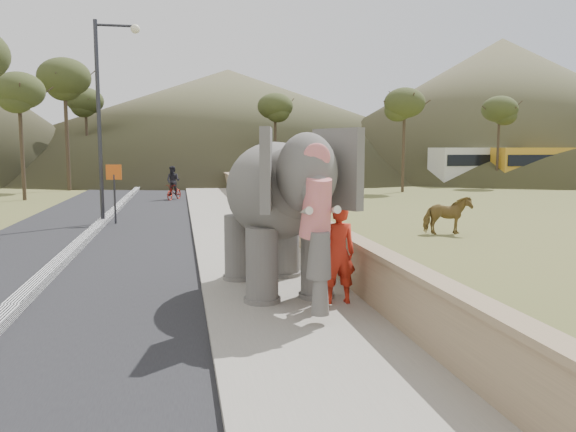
# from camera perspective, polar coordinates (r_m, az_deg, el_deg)

# --- Properties ---
(ground) EXTENTS (160.00, 160.00, 0.00)m
(ground) POSITION_cam_1_polar(r_m,az_deg,el_deg) (10.95, -0.46, -9.25)
(ground) COLOR olive
(ground) RESTS_ON ground
(road) EXTENTS (7.00, 120.00, 0.03)m
(road) POSITION_cam_1_polar(r_m,az_deg,el_deg) (20.80, -19.34, -1.87)
(road) COLOR black
(road) RESTS_ON ground
(median) EXTENTS (0.35, 120.00, 0.22)m
(median) POSITION_cam_1_polar(r_m,az_deg,el_deg) (20.79, -19.35, -1.62)
(median) COLOR black
(median) RESTS_ON ground
(walkway) EXTENTS (3.00, 120.00, 0.15)m
(walkway) POSITION_cam_1_polar(r_m,az_deg,el_deg) (20.65, -5.50, -1.41)
(walkway) COLOR #9E9687
(walkway) RESTS_ON ground
(parapet) EXTENTS (0.30, 120.00, 1.10)m
(parapet) POSITION_cam_1_polar(r_m,az_deg,el_deg) (20.81, -0.98, 0.00)
(parapet) COLOR tan
(parapet) RESTS_ON ground
(lamppost) EXTENTS (1.76, 0.36, 8.00)m
(lamppost) POSITION_cam_1_polar(r_m,az_deg,el_deg) (23.67, -17.96, 10.99)
(lamppost) COLOR #2F2D33
(lamppost) RESTS_ON ground
(signboard) EXTENTS (0.60, 0.08, 2.40)m
(signboard) POSITION_cam_1_polar(r_m,az_deg,el_deg) (23.52, -17.24, 3.17)
(signboard) COLOR #2D2D33
(signboard) RESTS_ON ground
(cow) EXTENTS (1.68, 0.87, 1.37)m
(cow) POSITION_cam_1_polar(r_m,az_deg,el_deg) (20.65, 15.86, 0.07)
(cow) COLOR olive
(cow) RESTS_ON ground
(distant_car) EXTENTS (4.31, 1.91, 1.44)m
(distant_car) POSITION_cam_1_polar(r_m,az_deg,el_deg) (51.09, 14.33, 4.07)
(distant_car) COLOR silver
(distant_car) RESTS_ON ground
(bus_white) EXTENTS (11.22, 3.80, 3.10)m
(bus_white) POSITION_cam_1_polar(r_m,az_deg,el_deg) (50.36, 20.07, 4.77)
(bus_white) COLOR silver
(bus_white) RESTS_ON ground
(bus_orange) EXTENTS (11.20, 3.67, 3.10)m
(bus_orange) POSITION_cam_1_polar(r_m,az_deg,el_deg) (51.59, 25.14, 4.58)
(bus_orange) COLOR gold
(bus_orange) RESTS_ON ground
(hill_right) EXTENTS (56.00, 56.00, 16.00)m
(hill_right) POSITION_cam_1_polar(r_m,az_deg,el_deg) (73.13, 20.70, 10.34)
(hill_right) COLOR brown
(hill_right) RESTS_ON ground
(hill_far) EXTENTS (80.00, 80.00, 14.00)m
(hill_far) POSITION_cam_1_polar(r_m,az_deg,el_deg) (80.74, -6.06, 9.66)
(hill_far) COLOR brown
(hill_far) RESTS_ON ground
(elephant_and_man) EXTENTS (2.73, 4.64, 3.19)m
(elephant_and_man) POSITION_cam_1_polar(r_m,az_deg,el_deg) (11.54, -1.24, 0.37)
(elephant_and_man) COLOR slate
(elephant_and_man) RESTS_ON ground
(motorcyclist) EXTENTS (1.29, 1.85, 2.01)m
(motorcyclist) POSITION_cam_1_polar(r_m,az_deg,el_deg) (33.90, -11.53, 2.95)
(motorcyclist) COLOR maroon
(motorcyclist) RESTS_ON ground
(trees) EXTENTS (47.54, 42.81, 9.68)m
(trees) POSITION_cam_1_polar(r_m,az_deg,el_deg) (40.77, -6.87, 8.27)
(trees) COLOR #473828
(trees) RESTS_ON ground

